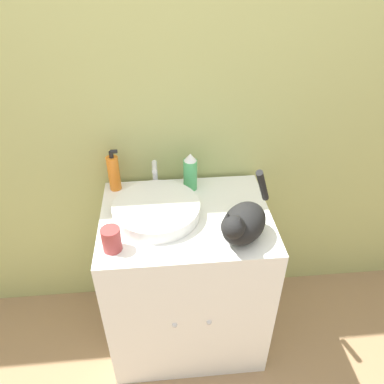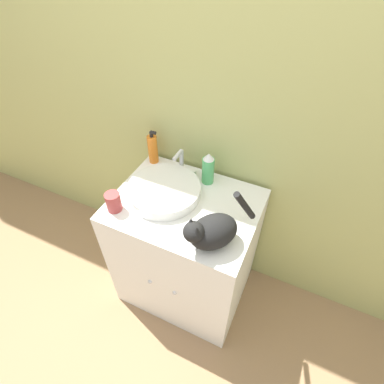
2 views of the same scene
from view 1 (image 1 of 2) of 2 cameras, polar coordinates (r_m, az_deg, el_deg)
ground_plane at (r=2.07m, az=-0.02°, el=-26.43°), size 8.00×8.00×0.00m
wall_back at (r=1.68m, az=-2.04°, el=15.53°), size 6.00×0.05×2.50m
vanity_cabinet at (r=1.89m, az=-0.84°, el=-13.07°), size 0.74×0.58×0.81m
sink_basin at (r=1.60m, az=-5.45°, el=-2.71°), size 0.37×0.37×0.06m
faucet at (r=1.74m, az=-5.62°, el=2.23°), size 0.17×0.10×0.16m
cat at (r=1.46m, az=7.78°, el=-4.63°), size 0.27×0.31×0.26m
soap_bottle at (r=1.76m, az=-11.83°, el=2.92°), size 0.06×0.05×0.21m
spray_bottle at (r=1.72m, az=-0.26°, el=3.07°), size 0.06×0.06×0.19m
cup at (r=1.46m, az=-12.18°, el=-7.08°), size 0.07×0.07×0.10m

